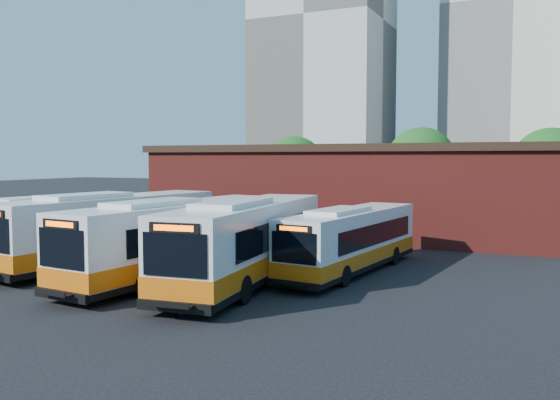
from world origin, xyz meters
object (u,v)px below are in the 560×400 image
at_px(bus_east, 351,242).
at_px(transit_worker, 183,290).
at_px(bus_mideast, 248,244).
at_px(bus_farwest, 62,230).
at_px(bus_midwest, 177,242).
at_px(bus_west, 111,231).

relative_size(bus_east, transit_worker, 6.90).
bearing_deg(bus_east, bus_mideast, -123.08).
relative_size(bus_farwest, bus_midwest, 0.95).
bearing_deg(bus_east, bus_midwest, -139.86).
distance_m(bus_midwest, transit_worker, 6.50).
relative_size(bus_west, transit_worker, 8.12).
bearing_deg(bus_mideast, bus_midwest, -178.90).
height_order(bus_mideast, bus_east, bus_mideast).
xyz_separation_m(bus_farwest, bus_midwest, (8.61, -1.59, 0.08)).
relative_size(bus_west, bus_east, 1.18).
bearing_deg(transit_worker, bus_mideast, 6.36).
distance_m(bus_farwest, transit_worker, 14.19).
xyz_separation_m(bus_east, transit_worker, (-2.98, -9.80, -0.59)).
bearing_deg(bus_midwest, bus_mideast, 12.89).
height_order(bus_west, bus_east, bus_west).
xyz_separation_m(bus_west, bus_mideast, (8.63, -1.15, 0.01)).
xyz_separation_m(bus_midwest, bus_east, (6.81, 4.61, -0.22)).
relative_size(bus_farwest, bus_west, 0.93).
distance_m(bus_west, bus_midwest, 5.45).
height_order(bus_farwest, transit_worker, bus_farwest).
xyz_separation_m(bus_west, bus_east, (12.02, 3.02, -0.25)).
height_order(bus_farwest, bus_mideast, bus_mideast).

